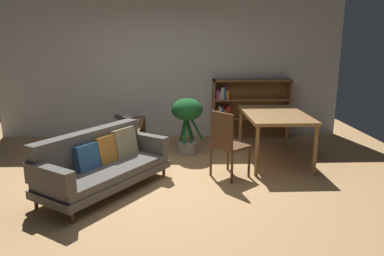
{
  "coord_description": "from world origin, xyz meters",
  "views": [
    {
      "loc": [
        0.14,
        -4.68,
        1.94
      ],
      "look_at": [
        0.35,
        0.4,
        0.7
      ],
      "focal_mm": 34.41,
      "sensor_mm": 36.0,
      "label": 1
    }
  ],
  "objects_px": {
    "fabric_couch": "(101,162)",
    "dining_table": "(275,117)",
    "bookshelf": "(246,109)",
    "potted_floor_plant": "(187,117)",
    "media_console": "(130,139)",
    "dining_chair_near": "(227,142)",
    "desk_speaker": "(128,123)",
    "open_laptop": "(128,120)"
  },
  "relations": [
    {
      "from": "dining_table",
      "to": "dining_chair_near",
      "type": "distance_m",
      "value": 1.15
    },
    {
      "from": "potted_floor_plant",
      "to": "bookshelf",
      "type": "relative_size",
      "value": 0.63
    },
    {
      "from": "open_laptop",
      "to": "dining_table",
      "type": "height_order",
      "value": "dining_table"
    },
    {
      "from": "open_laptop",
      "to": "potted_floor_plant",
      "type": "height_order",
      "value": "potted_floor_plant"
    },
    {
      "from": "desk_speaker",
      "to": "bookshelf",
      "type": "distance_m",
      "value": 2.59
    },
    {
      "from": "dining_table",
      "to": "fabric_couch",
      "type": "bearing_deg",
      "value": -157.32
    },
    {
      "from": "open_laptop",
      "to": "fabric_couch",
      "type": "bearing_deg",
      "value": -94.07
    },
    {
      "from": "open_laptop",
      "to": "desk_speaker",
      "type": "xyz_separation_m",
      "value": [
        0.08,
        -0.57,
        0.08
      ]
    },
    {
      "from": "open_laptop",
      "to": "desk_speaker",
      "type": "bearing_deg",
      "value": -81.9
    },
    {
      "from": "desk_speaker",
      "to": "bookshelf",
      "type": "xyz_separation_m",
      "value": [
        2.17,
        1.41,
        -0.04
      ]
    },
    {
      "from": "potted_floor_plant",
      "to": "bookshelf",
      "type": "xyz_separation_m",
      "value": [
        1.21,
        1.11,
        -0.07
      ]
    },
    {
      "from": "fabric_couch",
      "to": "media_console",
      "type": "relative_size",
      "value": 1.44
    },
    {
      "from": "media_console",
      "to": "dining_table",
      "type": "relative_size",
      "value": 0.89
    },
    {
      "from": "bookshelf",
      "to": "fabric_couch",
      "type": "bearing_deg",
      "value": -132.32
    },
    {
      "from": "media_console",
      "to": "open_laptop",
      "type": "relative_size",
      "value": 3.15
    },
    {
      "from": "media_console",
      "to": "dining_chair_near",
      "type": "xyz_separation_m",
      "value": [
        1.52,
        -1.25,
        0.29
      ]
    },
    {
      "from": "desk_speaker",
      "to": "dining_chair_near",
      "type": "relative_size",
      "value": 0.22
    },
    {
      "from": "potted_floor_plant",
      "to": "fabric_couch",
      "type": "bearing_deg",
      "value": -127.72
    },
    {
      "from": "fabric_couch",
      "to": "dining_table",
      "type": "relative_size",
      "value": 1.28
    },
    {
      "from": "fabric_couch",
      "to": "dining_table",
      "type": "xyz_separation_m",
      "value": [
        2.55,
        1.07,
        0.35
      ]
    },
    {
      "from": "media_console",
      "to": "desk_speaker",
      "type": "height_order",
      "value": "desk_speaker"
    },
    {
      "from": "fabric_couch",
      "to": "media_console",
      "type": "xyz_separation_m",
      "value": [
        0.17,
        1.59,
        -0.12
      ]
    },
    {
      "from": "fabric_couch",
      "to": "dining_chair_near",
      "type": "height_order",
      "value": "dining_chair_near"
    },
    {
      "from": "fabric_couch",
      "to": "bookshelf",
      "type": "relative_size",
      "value": 1.24
    },
    {
      "from": "dining_table",
      "to": "media_console",
      "type": "bearing_deg",
      "value": 167.53
    },
    {
      "from": "desk_speaker",
      "to": "bookshelf",
      "type": "bearing_deg",
      "value": 33.05
    },
    {
      "from": "fabric_couch",
      "to": "dining_table",
      "type": "bearing_deg",
      "value": 22.68
    },
    {
      "from": "open_laptop",
      "to": "bookshelf",
      "type": "bearing_deg",
      "value": 20.49
    },
    {
      "from": "open_laptop",
      "to": "dining_chair_near",
      "type": "height_order",
      "value": "dining_chair_near"
    },
    {
      "from": "open_laptop",
      "to": "bookshelf",
      "type": "distance_m",
      "value": 2.4
    },
    {
      "from": "desk_speaker",
      "to": "dining_table",
      "type": "distance_m",
      "value": 2.35
    },
    {
      "from": "potted_floor_plant",
      "to": "dining_chair_near",
      "type": "height_order",
      "value": "potted_floor_plant"
    },
    {
      "from": "media_console",
      "to": "dining_table",
      "type": "xyz_separation_m",
      "value": [
        2.38,
        -0.53,
        0.47
      ]
    },
    {
      "from": "media_console",
      "to": "bookshelf",
      "type": "bearing_deg",
      "value": 24.74
    },
    {
      "from": "bookshelf",
      "to": "dining_chair_near",
      "type": "bearing_deg",
      "value": -106.93
    },
    {
      "from": "desk_speaker",
      "to": "bookshelf",
      "type": "relative_size",
      "value": 0.14
    },
    {
      "from": "potted_floor_plant",
      "to": "desk_speaker",
      "type": "bearing_deg",
      "value": -162.22
    },
    {
      "from": "desk_speaker",
      "to": "potted_floor_plant",
      "type": "bearing_deg",
      "value": 17.78
    },
    {
      "from": "bookshelf",
      "to": "potted_floor_plant",
      "type": "bearing_deg",
      "value": -137.67
    },
    {
      "from": "potted_floor_plant",
      "to": "dining_table",
      "type": "height_order",
      "value": "potted_floor_plant"
    },
    {
      "from": "dining_chair_near",
      "to": "dining_table",
      "type": "bearing_deg",
      "value": 40.04
    },
    {
      "from": "fabric_couch",
      "to": "dining_table",
      "type": "distance_m",
      "value": 2.79
    }
  ]
}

